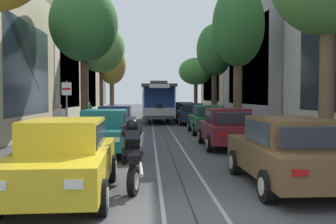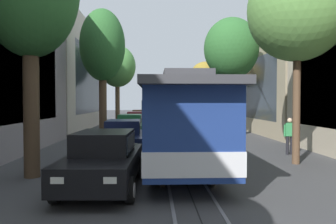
# 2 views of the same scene
# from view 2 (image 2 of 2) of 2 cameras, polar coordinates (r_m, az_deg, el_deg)

# --- Properties ---
(ground_plane) EXTENTS (160.00, 160.00, 0.00)m
(ground_plane) POSITION_cam_2_polar(r_m,az_deg,el_deg) (16.80, 0.79, -6.47)
(ground_plane) COLOR #424244
(trolley_track_rails) EXTENTS (1.14, 57.41, 0.01)m
(trolley_track_rails) POSITION_cam_2_polar(r_m,az_deg,el_deg) (13.90, 1.49, -8.18)
(trolley_track_rails) COLOR gray
(trolley_track_rails) RESTS_ON ground
(parked_car_yellow_near_left) EXTENTS (2.10, 4.40, 1.58)m
(parked_car_yellow_near_left) POSITION_cam_2_polar(r_m,az_deg,el_deg) (34.98, 3.21, -0.87)
(parked_car_yellow_near_left) COLOR gold
(parked_car_yellow_near_left) RESTS_ON ground
(parked_car_teal_second_left) EXTENTS (2.00, 4.36, 1.58)m
(parked_car_teal_second_left) POSITION_cam_2_polar(r_m,az_deg,el_deg) (29.15, 4.03, -1.40)
(parked_car_teal_second_left) COLOR #196B70
(parked_car_teal_second_left) RESTS_ON ground
(parked_car_navy_mid_left) EXTENTS (2.00, 4.36, 1.58)m
(parked_car_navy_mid_left) POSITION_cam_2_polar(r_m,az_deg,el_deg) (23.66, 5.89, -2.14)
(parked_car_navy_mid_left) COLOR #19234C
(parked_car_navy_mid_left) RESTS_ON ground
(parked_car_brown_near_right) EXTENTS (2.00, 4.36, 1.58)m
(parked_car_brown_near_right) POSITION_cam_2_polar(r_m,az_deg,el_deg) (34.25, -4.86, -0.93)
(parked_car_brown_near_right) COLOR brown
(parked_car_brown_near_right) RESTS_ON ground
(parked_car_maroon_second_right) EXTENTS (2.05, 4.38, 1.58)m
(parked_car_maroon_second_right) POSITION_cam_2_polar(r_m,az_deg,el_deg) (27.65, -5.42, -1.57)
(parked_car_maroon_second_right) COLOR maroon
(parked_car_maroon_second_right) RESTS_ON ground
(parked_car_green_mid_right) EXTENTS (2.05, 4.38, 1.58)m
(parked_car_green_mid_right) POSITION_cam_2_polar(r_m,az_deg,el_deg) (21.81, -6.60, -2.47)
(parked_car_green_mid_right) COLOR #1E6038
(parked_car_green_mid_right) RESTS_ON ground
(parked_car_navy_fourth_right) EXTENTS (2.06, 4.39, 1.58)m
(parked_car_navy_fourth_right) POSITION_cam_2_polar(r_m,az_deg,el_deg) (14.94, -7.78, -4.42)
(parked_car_navy_fourth_right) COLOR #19234C
(parked_car_navy_fourth_right) RESTS_ON ground
(parked_car_black_fifth_right) EXTENTS (2.12, 4.41, 1.58)m
(parked_car_black_fifth_right) POSITION_cam_2_polar(r_m,az_deg,el_deg) (9.37, -11.13, -8.15)
(parked_car_black_fifth_right) COLOR black
(parked_car_black_fifth_right) RESTS_ON ground
(street_tree_kerb_left_near) EXTENTS (2.99, 2.74, 6.61)m
(street_tree_kerb_left_near) POSITION_cam_2_polar(r_m,az_deg,el_deg) (34.57, 6.48, 6.41)
(street_tree_kerb_left_near) COLOR #4C3826
(street_tree_kerb_left_near) RESTS_ON ground
(street_tree_kerb_left_second) EXTENTS (3.67, 3.75, 8.08)m
(street_tree_kerb_left_second) POSITION_cam_2_polar(r_m,az_deg,el_deg) (22.85, 10.94, 10.68)
(street_tree_kerb_left_second) COLOR #4C3826
(street_tree_kerb_left_second) RESTS_ON ground
(street_tree_kerb_left_mid) EXTENTS (3.76, 4.12, 7.99)m
(street_tree_kerb_left_mid) POSITION_cam_2_polar(r_m,az_deg,el_deg) (14.05, 21.62, 16.29)
(street_tree_kerb_left_mid) COLOR brown
(street_tree_kerb_left_mid) RESTS_ON ground
(street_tree_kerb_right_near) EXTENTS (3.51, 3.62, 7.84)m
(street_tree_kerb_right_near) POSITION_cam_2_polar(r_m,az_deg,el_deg) (32.13, -8.81, 7.77)
(street_tree_kerb_right_near) COLOR brown
(street_tree_kerb_right_near) RESTS_ON ground
(street_tree_kerb_right_second) EXTENTS (2.91, 3.16, 8.42)m
(street_tree_kerb_right_second) POSITION_cam_2_polar(r_m,az_deg,el_deg) (22.01, -11.33, 11.11)
(street_tree_kerb_right_second) COLOR brown
(street_tree_kerb_right_second) RESTS_ON ground
(cable_car_trolley) EXTENTS (2.61, 9.14, 3.28)m
(cable_car_trolley) POSITION_cam_2_polar(r_m,az_deg,el_deg) (11.34, 2.34, -2.00)
(cable_car_trolley) COLOR navy
(cable_car_trolley) RESTS_ON ground
(motorcycle_with_rider) EXTENTS (0.59, 1.93, 1.58)m
(motorcycle_with_rider) POSITION_cam_2_polar(r_m,az_deg,el_deg) (34.34, 1.03, -0.86)
(motorcycle_with_rider) COLOR black
(motorcycle_with_rider) RESTS_ON ground
(pedestrian_on_left_pavement) EXTENTS (0.55, 0.30, 1.68)m
(pedestrian_on_left_pavement) POSITION_cam_2_polar(r_m,az_deg,el_deg) (15.95, 20.41, -3.59)
(pedestrian_on_left_pavement) COLOR black
(pedestrian_on_left_pavement) RESTS_ON ground
(pedestrian_on_right_pavement) EXTENTS (0.55, 0.39, 1.68)m
(pedestrian_on_right_pavement) POSITION_cam_2_polar(r_m,az_deg,el_deg) (24.80, 11.79, -1.64)
(pedestrian_on_right_pavement) COLOR slate
(pedestrian_on_right_pavement) RESTS_ON ground
(street_sign_post) EXTENTS (0.36, 0.07, 2.65)m
(street_sign_post) POSITION_cam_2_polar(r_m,az_deg,el_deg) (28.65, 7.20, 0.24)
(street_sign_post) COLOR slate
(street_sign_post) RESTS_ON ground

